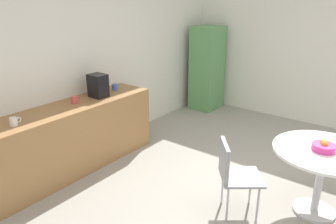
% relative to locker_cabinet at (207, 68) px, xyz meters
% --- Properties ---
extents(ground_plane, '(6.00, 6.00, 0.00)m').
position_rel_locker_cabinet_xyz_m(ground_plane, '(-2.55, -2.55, -0.84)').
color(ground_plane, '#9E998E').
extents(wall_back, '(6.00, 0.10, 2.60)m').
position_rel_locker_cabinet_xyz_m(wall_back, '(-2.55, 0.45, 0.46)').
color(wall_back, white).
rests_on(wall_back, ground_plane).
extents(counter_block, '(2.48, 0.60, 0.90)m').
position_rel_locker_cabinet_xyz_m(counter_block, '(-3.30, 0.10, -0.39)').
color(counter_block, '#9E7042').
rests_on(counter_block, ground_plane).
extents(locker_cabinet, '(0.60, 0.50, 1.67)m').
position_rel_locker_cabinet_xyz_m(locker_cabinet, '(0.00, 0.00, 0.00)').
color(locker_cabinet, '#599959').
rests_on(locker_cabinet, ground_plane).
extents(round_table, '(1.03, 1.03, 0.76)m').
position_rel_locker_cabinet_xyz_m(round_table, '(-2.29, -2.78, -0.23)').
color(round_table, silver).
rests_on(round_table, ground_plane).
extents(chair_gray, '(0.59, 0.59, 0.83)m').
position_rel_locker_cabinet_xyz_m(chair_gray, '(-2.86, -2.04, -0.31)').
color(chair_gray, silver).
rests_on(chair_gray, ground_plane).
extents(fruit_bowl, '(0.23, 0.23, 0.11)m').
position_rel_locker_cabinet_xyz_m(fruit_bowl, '(-2.32, -2.77, -0.04)').
color(fruit_bowl, '#D8338C').
rests_on(fruit_bowl, round_table).
extents(mug_white, '(0.13, 0.08, 0.09)m').
position_rel_locker_cabinet_xyz_m(mug_white, '(-3.17, 0.13, 0.11)').
color(mug_white, '#D84C4C').
rests_on(mug_white, counter_block).
extents(mug_green, '(0.13, 0.08, 0.09)m').
position_rel_locker_cabinet_xyz_m(mug_green, '(-4.05, 0.01, 0.11)').
color(mug_green, white).
rests_on(mug_green, counter_block).
extents(mug_red, '(0.13, 0.08, 0.09)m').
position_rel_locker_cabinet_xyz_m(mug_red, '(-2.41, 0.16, 0.11)').
color(mug_red, '#3F66BF').
rests_on(mug_red, counter_block).
extents(coffee_maker, '(0.20, 0.24, 0.32)m').
position_rel_locker_cabinet_xyz_m(coffee_maker, '(-2.77, 0.10, 0.22)').
color(coffee_maker, black).
rests_on(coffee_maker, counter_block).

